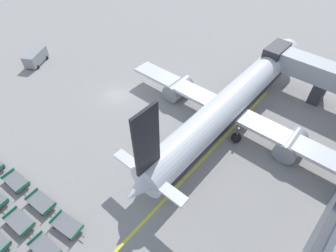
# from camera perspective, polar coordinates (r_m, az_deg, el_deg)

# --- Properties ---
(ground_plane) EXTENTS (500.00, 500.00, 0.00)m
(ground_plane) POSITION_cam_1_polar(r_m,az_deg,el_deg) (40.89, -10.79, 6.60)
(ground_plane) COLOR gray
(airplane) EXTENTS (31.64, 37.56, 12.12)m
(airplane) POSITION_cam_1_polar(r_m,az_deg,el_deg) (35.04, 13.67, 4.98)
(airplane) COLOR silver
(airplane) RESTS_ON ground_plane
(service_van) EXTENTS (4.30, 5.11, 2.18)m
(service_van) POSITION_cam_1_polar(r_m,az_deg,el_deg) (52.50, -26.86, 13.26)
(service_van) COLOR gray
(service_van) RESTS_ON ground_plane
(baggage_dolly_row_mid_a_col_c) EXTENTS (3.81, 1.99, 0.92)m
(baggage_dolly_row_mid_a_col_c) POSITION_cam_1_polar(r_m,az_deg,el_deg) (30.46, -29.60, -17.68)
(baggage_dolly_row_mid_a_col_c) COLOR slate
(baggage_dolly_row_mid_a_col_c) RESTS_ON ground_plane
(baggage_dolly_row_mid_a_col_d) EXTENTS (3.80, 1.91, 0.92)m
(baggage_dolly_row_mid_a_col_d) POSITION_cam_1_polar(r_m,az_deg,el_deg) (28.15, -25.16, -23.05)
(baggage_dolly_row_mid_a_col_d) COLOR slate
(baggage_dolly_row_mid_a_col_d) RESTS_ON ground_plane
(baggage_dolly_row_mid_b_col_b) EXTENTS (3.81, 1.94, 0.92)m
(baggage_dolly_row_mid_b_col_b) POSITION_cam_1_polar(r_m,az_deg,el_deg) (33.46, -30.15, -10.38)
(baggage_dolly_row_mid_b_col_b) COLOR slate
(baggage_dolly_row_mid_b_col_b) RESTS_ON ground_plane
(baggage_dolly_row_mid_b_col_c) EXTENTS (3.82, 2.01, 0.92)m
(baggage_dolly_row_mid_b_col_c) POSITION_cam_1_polar(r_m,az_deg,el_deg) (30.67, -25.89, -14.72)
(baggage_dolly_row_mid_b_col_c) COLOR slate
(baggage_dolly_row_mid_b_col_c) RESTS_ON ground_plane
(baggage_dolly_row_mid_b_col_d) EXTENTS (3.82, 2.15, 0.92)m
(baggage_dolly_row_mid_b_col_d) POSITION_cam_1_polar(r_m,az_deg,el_deg) (28.42, -21.12, -19.50)
(baggage_dolly_row_mid_b_col_d) COLOR slate
(baggage_dolly_row_mid_b_col_d) RESTS_ON ground_plane
(stand_guidance_stripe) EXTENTS (1.74, 33.82, 0.01)m
(stand_guidance_stripe) POSITION_cam_1_polar(r_m,az_deg,el_deg) (31.73, 7.67, -7.20)
(stand_guidance_stripe) COLOR yellow
(stand_guidance_stripe) RESTS_ON ground_plane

